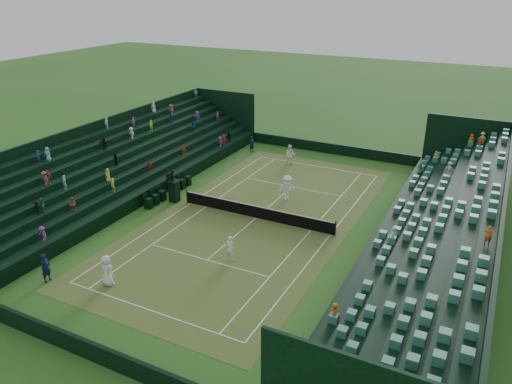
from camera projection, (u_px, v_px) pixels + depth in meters
ground at (256, 218)px, 34.97m from camera, size 160.00×160.00×0.00m
court_surface at (256, 218)px, 34.96m from camera, size 12.97×26.77×0.01m
perimeter_wall_north at (331, 148)px, 47.78m from camera, size 17.17×0.20×1.00m
perimeter_wall_south at (91, 351)px, 21.76m from camera, size 17.17×0.20×1.00m
perimeter_wall_east at (376, 238)px, 31.22m from camera, size 0.20×31.77×1.00m
perimeter_wall_west at (158, 190)px, 38.32m from camera, size 0.20×31.77×1.00m
north_grandstand at (449, 238)px, 29.06m from camera, size 6.60×32.00×4.90m
south_grandstand at (114, 169)px, 39.65m from camera, size 6.60×32.00×4.90m
tennis_net at (256, 211)px, 34.76m from camera, size 11.67×0.10×1.06m
umpire_chair at (174, 188)px, 37.21m from camera, size 0.80×0.80×2.52m
courtside_chairs at (169, 191)px, 38.38m from camera, size 0.52×5.49×1.12m
player_near_west at (107, 271)px, 27.01m from camera, size 0.96×0.70×1.79m
player_near_east at (230, 248)px, 29.45m from camera, size 0.60×0.41×1.60m
player_far_west at (290, 155)px, 44.65m from camera, size 1.11×1.00×1.86m
player_far_east at (287, 188)px, 37.57m from camera, size 1.44×1.34×1.95m
line_judge_north at (252, 144)px, 48.07m from camera, size 0.54×0.66×1.58m
line_judge_south at (46, 268)px, 27.37m from camera, size 0.41×0.62×1.68m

